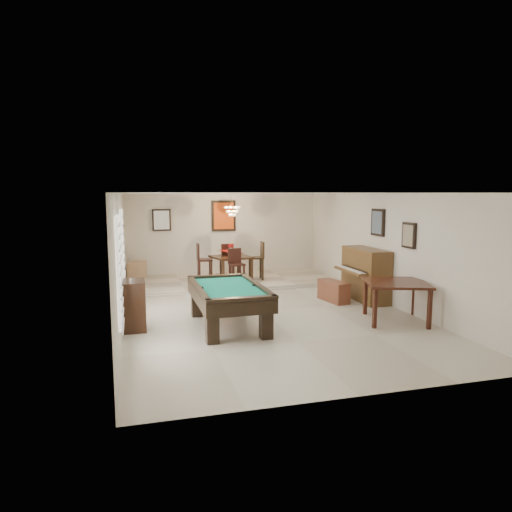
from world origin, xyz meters
name	(u,v)px	position (x,y,z in m)	size (l,w,h in m)	color
ground_plane	(263,311)	(0.00, 0.00, -0.01)	(6.00, 9.00, 0.02)	beige
wall_back	(224,235)	(0.00, 4.50, 1.30)	(6.00, 0.04, 2.60)	silver
wall_front	(363,298)	(0.00, -4.50, 1.30)	(6.00, 0.04, 2.60)	silver
wall_left	(121,258)	(-3.00, 0.00, 1.30)	(0.04, 9.00, 2.60)	silver
wall_right	(385,249)	(3.00, 0.00, 1.30)	(0.04, 9.00, 2.60)	silver
ceiling	(263,193)	(0.00, 0.00, 2.60)	(6.00, 9.00, 0.04)	white
dining_step	(232,281)	(0.00, 3.25, 0.06)	(6.00, 2.50, 0.12)	beige
window_left_front	(119,270)	(-2.97, -2.20, 1.40)	(0.06, 1.00, 1.70)	white
window_left_rear	(123,249)	(-2.97, 0.60, 1.40)	(0.06, 1.00, 1.70)	white
pool_table	(228,307)	(-0.99, -0.98, 0.39)	(1.27, 2.34, 0.78)	black
square_table	(396,302)	(2.37, -1.52, 0.41)	(1.19, 1.19, 0.82)	black
upright_piano	(360,275)	(2.55, 0.35, 0.63)	(0.85, 1.52, 1.27)	brown
piano_bench	(334,291)	(1.89, 0.41, 0.25)	(0.35, 0.89, 0.50)	brown
apothecary_chest	(134,305)	(-2.77, -0.73, 0.48)	(0.42, 0.63, 0.95)	black
dining_table	(231,266)	(-0.08, 3.02, 0.53)	(1.00, 1.00, 0.83)	black
flower_vase	(231,248)	(-0.08, 3.02, 1.07)	(0.14, 0.14, 0.24)	#A80F0E
dining_chair_south	(237,267)	(-0.08, 2.29, 0.62)	(0.37, 0.37, 1.00)	black
dining_chair_north	(226,260)	(-0.06, 3.78, 0.62)	(0.37, 0.37, 1.00)	black
dining_chair_west	(205,263)	(-0.84, 2.98, 0.67)	(0.41, 0.41, 1.10)	black
dining_chair_east	(256,261)	(0.66, 3.04, 0.67)	(0.41, 0.41, 1.09)	black
corner_bench	(137,270)	(-2.67, 4.08, 0.37)	(0.44, 0.55, 0.50)	tan
chandelier	(232,207)	(0.00, 3.20, 2.20)	(0.44, 0.44, 0.60)	#FFE5B2
back_painting	(224,216)	(0.00, 4.46, 1.90)	(0.75, 0.06, 0.95)	#D84C14
back_mirror	(162,220)	(-1.90, 4.46, 1.80)	(0.55, 0.06, 0.65)	white
right_picture_upper	(378,222)	(2.96, 0.30, 1.90)	(0.06, 0.55, 0.65)	slate
right_picture_lower	(409,235)	(2.96, -1.00, 1.70)	(0.06, 0.45, 0.55)	gray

